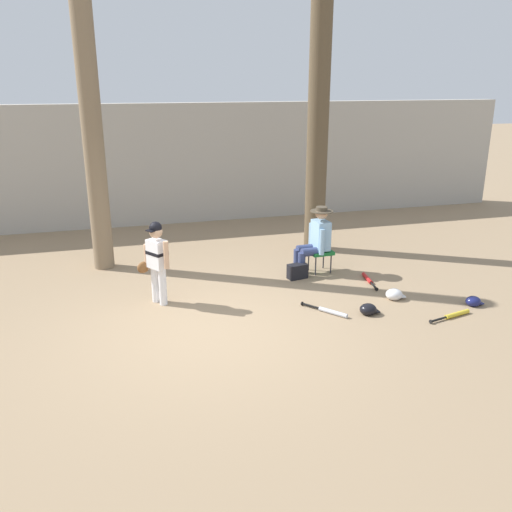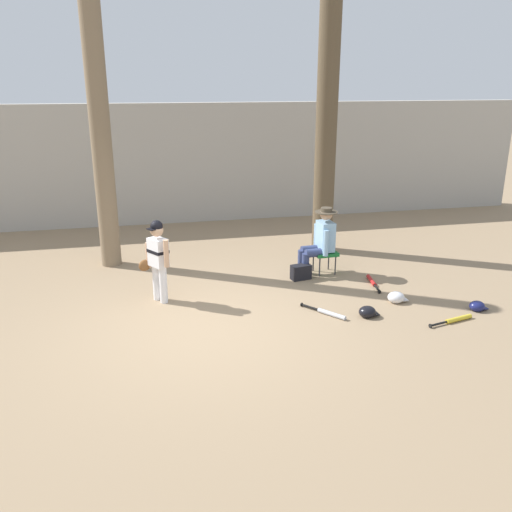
{
  "view_description": "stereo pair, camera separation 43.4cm",
  "coord_description": "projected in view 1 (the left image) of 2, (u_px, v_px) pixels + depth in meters",
  "views": [
    {
      "loc": [
        -1.18,
        -6.71,
        3.31
      ],
      "look_at": [
        0.91,
        0.79,
        0.75
      ],
      "focal_mm": 37.7,
      "sensor_mm": 36.0,
      "label": 1
    },
    {
      "loc": [
        -0.76,
        -6.81,
        3.31
      ],
      "look_at": [
        0.91,
        0.79,
        0.75
      ],
      "focal_mm": 37.7,
      "sensor_mm": 36.0,
      "label": 2
    }
  ],
  "objects": [
    {
      "name": "ground_plane",
      "position": [
        208.0,
        330.0,
        7.47
      ],
      "size": [
        60.0,
        60.0,
        0.0
      ],
      "primitive_type": "plane",
      "color": "#937A5B"
    },
    {
      "name": "concrete_back_wall",
      "position": [
        158.0,
        165.0,
        12.64
      ],
      "size": [
        18.0,
        0.36,
        2.81
      ],
      "primitive_type": "cube",
      "color": "#ADA89E",
      "rests_on": "ground"
    },
    {
      "name": "tree_near_player",
      "position": [
        91.0,
        116.0,
        9.13
      ],
      "size": [
        0.53,
        0.53,
        6.0
      ],
      "color": "#7F6B51",
      "rests_on": "ground"
    },
    {
      "name": "tree_behind_spectator",
      "position": [
        318.0,
        136.0,
        10.35
      ],
      "size": [
        0.57,
        0.57,
        5.13
      ],
      "color": "brown",
      "rests_on": "ground"
    },
    {
      "name": "young_ballplayer",
      "position": [
        156.0,
        257.0,
        8.15
      ],
      "size": [
        0.5,
        0.52,
        1.31
      ],
      "color": "white",
      "rests_on": "ground"
    },
    {
      "name": "folding_stool",
      "position": [
        320.0,
        252.0,
        9.62
      ],
      "size": [
        0.43,
        0.43,
        0.41
      ],
      "color": "#196B2D",
      "rests_on": "ground"
    },
    {
      "name": "seated_spectator",
      "position": [
        316.0,
        238.0,
        9.51
      ],
      "size": [
        0.67,
        0.53,
        1.2
      ],
      "color": "navy",
      "rests_on": "ground"
    },
    {
      "name": "handbag_beside_stool",
      "position": [
        297.0,
        271.0,
        9.37
      ],
      "size": [
        0.37,
        0.24,
        0.26
      ],
      "primitive_type": "cube",
      "rotation": [
        0.0,
        0.0,
        0.2
      ],
      "color": "black",
      "rests_on": "ground"
    },
    {
      "name": "bat_yellow_trainer",
      "position": [
        454.0,
        315.0,
        7.86
      ],
      "size": [
        0.77,
        0.24,
        0.07
      ],
      "color": "yellow",
      "rests_on": "ground"
    },
    {
      "name": "bat_red_barrel",
      "position": [
        368.0,
        279.0,
        9.26
      ],
      "size": [
        0.18,
        0.74,
        0.07
      ],
      "color": "red",
      "rests_on": "ground"
    },
    {
      "name": "bat_aluminum_silver",
      "position": [
        329.0,
        311.0,
        7.99
      ],
      "size": [
        0.52,
        0.66,
        0.07
      ],
      "color": "#B7BCC6",
      "rests_on": "ground"
    },
    {
      "name": "batting_helmet_navy",
      "position": [
        473.0,
        301.0,
        8.26
      ],
      "size": [
        0.28,
        0.21,
        0.16
      ],
      "color": "navy",
      "rests_on": "ground"
    },
    {
      "name": "batting_helmet_black",
      "position": [
        368.0,
        309.0,
        7.95
      ],
      "size": [
        0.3,
        0.23,
        0.17
      ],
      "color": "black",
      "rests_on": "ground"
    },
    {
      "name": "batting_helmet_white",
      "position": [
        394.0,
        294.0,
        8.49
      ],
      "size": [
        0.32,
        0.24,
        0.18
      ],
      "color": "silver",
      "rests_on": "ground"
    }
  ]
}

